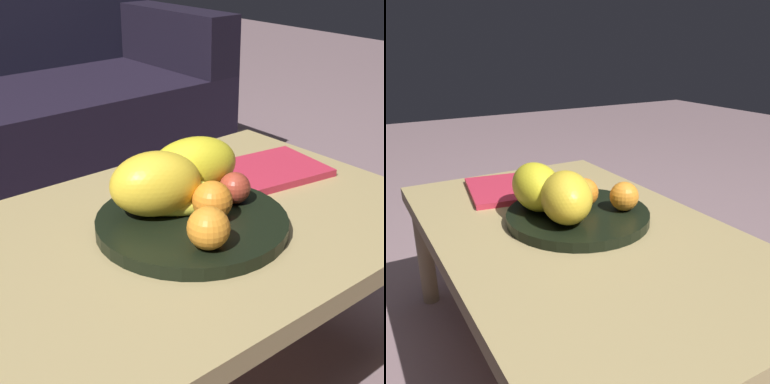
# 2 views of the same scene
# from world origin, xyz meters

# --- Properties ---
(coffee_table) EXTENTS (1.06, 0.65, 0.39)m
(coffee_table) POSITION_xyz_m (0.00, 0.00, 0.35)
(coffee_table) COLOR tan
(coffee_table) RESTS_ON ground_plane
(fruit_bowl) EXTENTS (0.35, 0.35, 0.03)m
(fruit_bowl) POSITION_xyz_m (0.04, -0.02, 0.40)
(fruit_bowl) COLOR black
(fruit_bowl) RESTS_ON coffee_table
(melon_large_front) EXTENTS (0.20, 0.17, 0.12)m
(melon_large_front) POSITION_xyz_m (0.00, 0.03, 0.47)
(melon_large_front) COLOR yellow
(melon_large_front) RESTS_ON fruit_bowl
(melon_smaller_beside) EXTENTS (0.20, 0.14, 0.11)m
(melon_smaller_beside) POSITION_xyz_m (0.11, 0.06, 0.47)
(melon_smaller_beside) COLOR yellow
(melon_smaller_beside) RESTS_ON fruit_bowl
(orange_front) EXTENTS (0.07, 0.07, 0.07)m
(orange_front) POSITION_xyz_m (0.06, -0.05, 0.45)
(orange_front) COLOR orange
(orange_front) RESTS_ON fruit_bowl
(orange_left) EXTENTS (0.07, 0.07, 0.07)m
(orange_left) POSITION_xyz_m (-0.01, -0.12, 0.45)
(orange_left) COLOR orange
(orange_left) RESTS_ON fruit_bowl
(apple_front) EXTENTS (0.06, 0.06, 0.06)m
(apple_front) POSITION_xyz_m (0.14, -0.03, 0.45)
(apple_front) COLOR #A73A27
(apple_front) RESTS_ON fruit_bowl
(banana_bunch) EXTENTS (0.16, 0.13, 0.06)m
(banana_bunch) POSITION_xyz_m (0.03, 0.01, 0.44)
(banana_bunch) COLOR yellow
(banana_bunch) RESTS_ON fruit_bowl
(magazine) EXTENTS (0.28, 0.22, 0.02)m
(magazine) POSITION_xyz_m (0.34, 0.07, 0.40)
(magazine) COLOR #BF2940
(magazine) RESTS_ON coffee_table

